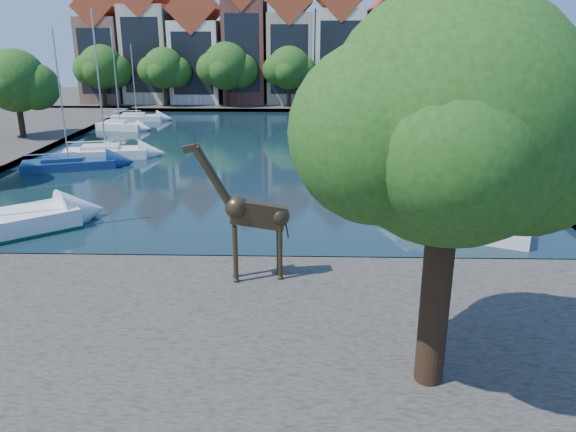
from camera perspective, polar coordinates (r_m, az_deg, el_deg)
name	(u,v)px	position (r m, az deg, el deg)	size (l,w,h in m)	color
ground	(215,265)	(25.17, -7.47, -5.01)	(160.00, 160.00, 0.00)	#38332B
water_basin	(257,152)	(47.99, -3.12, 6.50)	(38.00, 50.00, 0.08)	black
near_quay	(181,345)	(18.94, -10.77, -12.73)	(50.00, 14.00, 0.50)	#4D4942
far_quay	(276,103)	(79.48, -1.26, 11.43)	(60.00, 16.00, 0.50)	#4D4942
right_quay	(555,151)	(52.24, 25.53, 5.95)	(14.00, 52.00, 0.50)	#4D4942
plane_tree	(456,127)	(14.46, 16.68, 8.61)	(8.32, 6.40, 10.62)	#332114
townhouse_west_end	(107,49)	(83.28, -17.96, 15.81)	(5.44, 9.18, 14.93)	brown
townhouse_west_mid	(150,43)	(81.52, -13.86, 16.73)	(5.94, 9.18, 16.79)	#C5B497
townhouse_west_inner	(198,49)	(80.13, -9.14, 16.36)	(6.43, 9.18, 15.15)	silver
townhouse_center	(246,42)	(79.19, -4.33, 17.25)	(5.44, 9.18, 16.93)	brown
townhouse_east_inner	(290,47)	(78.83, 0.22, 16.83)	(5.94, 9.18, 15.79)	tan
townhouse_east_mid	(339,44)	(78.94, 5.16, 17.03)	(6.43, 9.18, 16.65)	beige
townhouse_east_end	(387,52)	(79.61, 10.00, 16.13)	(5.44, 9.18, 14.43)	brown
far_tree_far_west	(102,68)	(77.84, -18.33, 14.04)	(7.28, 5.60, 7.68)	#332114
far_tree_west	(165,69)	(75.57, -12.43, 14.33)	(6.76, 5.20, 7.36)	#332114
far_tree_mid_west	(227,68)	(74.08, -6.21, 14.74)	(7.80, 6.00, 8.00)	#332114
far_tree_mid_east	(290,69)	(73.47, 0.19, 14.68)	(7.02, 5.40, 7.52)	#332114
far_tree_east	(353,69)	(73.70, 6.64, 14.66)	(7.54, 5.80, 7.84)	#332114
far_tree_far_east	(417,70)	(74.81, 12.93, 14.26)	(6.76, 5.20, 7.36)	#332114
side_tree_left_far	(17,83)	(57.14, -25.86, 12.08)	(7.28, 5.60, 7.88)	#332114
giraffe_statue	(250,214)	(21.61, -3.84, 0.22)	(3.85, 1.09, 5.51)	#352A1A
sailboat_left_b	(69,162)	(44.85, -21.37, 5.11)	(6.94, 4.35, 9.97)	navy
sailboat_left_c	(106,151)	(47.73, -18.01, 6.32)	(6.77, 3.48, 11.38)	white
sailboat_left_d	(120,124)	(60.94, -16.70, 8.92)	(4.95, 2.54, 10.23)	silver
sailboat_left_e	(137,117)	(66.66, -15.12, 9.72)	(5.73, 2.55, 8.35)	silver
sailboat_right_a	(464,224)	(29.49, 17.46, -0.76)	(6.63, 4.47, 11.79)	white
sailboat_right_b	(459,167)	(41.81, 17.01, 4.76)	(7.67, 3.41, 11.83)	navy
sailboat_right_c	(391,136)	(53.29, 10.41, 7.99)	(5.40, 3.56, 8.02)	white
sailboat_right_d	(389,123)	(61.10, 10.23, 9.30)	(5.58, 3.27, 7.21)	silver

